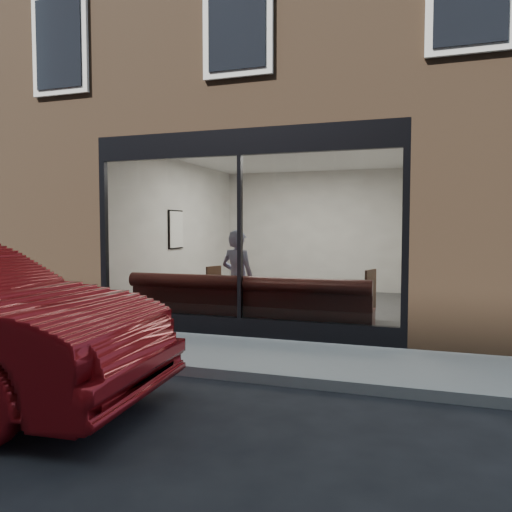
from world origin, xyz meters
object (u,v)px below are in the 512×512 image
(person, at_px, (238,279))
(cafe_table_right, at_px, (313,282))
(cafe_table_left, at_px, (217,281))
(cafe_chair_right, at_px, (360,308))
(cafe_chair_left, at_px, (207,302))
(banquette, at_px, (249,318))

(person, relative_size, cafe_table_right, 2.62)
(cafe_table_left, relative_size, cafe_chair_right, 1.62)
(cafe_table_left, xyz_separation_m, cafe_chair_left, (-0.56, 0.78, -0.50))
(banquette, bearing_deg, cafe_chair_left, 135.14)
(person, xyz_separation_m, cafe_table_right, (1.16, 0.67, -0.09))
(person, xyz_separation_m, cafe_chair_left, (-1.06, 1.08, -0.59))
(cafe_table_right, bearing_deg, cafe_table_left, -167.63)
(person, bearing_deg, banquette, 150.92)
(banquette, height_order, cafe_chair_left, banquette)
(cafe_table_left, relative_size, cafe_table_right, 1.05)
(cafe_chair_left, distance_m, cafe_chair_right, 2.97)
(banquette, xyz_separation_m, cafe_chair_right, (1.63, 1.48, 0.01))
(banquette, xyz_separation_m, cafe_table_left, (-0.78, 0.55, 0.52))
(cafe_chair_left, bearing_deg, cafe_chair_right, -157.97)
(person, height_order, cafe_table_left, person)
(cafe_table_left, bearing_deg, cafe_chair_right, 21.02)
(cafe_table_right, relative_size, cafe_chair_right, 1.55)
(cafe_chair_right, bearing_deg, cafe_table_right, 55.37)
(banquette, xyz_separation_m, person, (-0.28, 0.24, 0.60))
(cafe_table_right, xyz_separation_m, cafe_chair_left, (-2.22, 0.41, -0.50))
(banquette, height_order, cafe_table_left, cafe_table_left)
(banquette, height_order, cafe_table_right, cafe_table_right)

